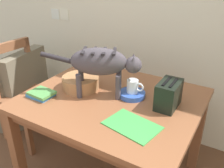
# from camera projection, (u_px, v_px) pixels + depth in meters

# --- Properties ---
(wall_rear) EXTENTS (5.02, 0.11, 2.50)m
(wall_rear) POSITION_uv_depth(u_px,v_px,m) (151.00, 1.00, 2.10)
(wall_rear) COLOR #ECE5C9
(wall_rear) RESTS_ON ground_plane
(dining_table) EXTENTS (1.15, 0.97, 0.72)m
(dining_table) POSITION_uv_depth(u_px,v_px,m) (112.00, 108.00, 1.71)
(dining_table) COLOR brown
(dining_table) RESTS_ON ground_plane
(cat) EXTENTS (0.60, 0.33, 0.34)m
(cat) POSITION_uv_depth(u_px,v_px,m) (102.00, 63.00, 1.59)
(cat) COLOR #494249
(cat) RESTS_ON dining_table
(saucer_bowl) EXTENTS (0.18, 0.18, 0.03)m
(saucer_bowl) POSITION_uv_depth(u_px,v_px,m) (132.00, 94.00, 1.67)
(saucer_bowl) COLOR #3259B9
(saucer_bowl) RESTS_ON dining_table
(coffee_mug) EXTENTS (0.12, 0.08, 0.09)m
(coffee_mug) POSITION_uv_depth(u_px,v_px,m) (133.00, 86.00, 1.64)
(coffee_mug) COLOR white
(coffee_mug) RESTS_ON saucer_bowl
(magazine) EXTENTS (0.33, 0.25, 0.01)m
(magazine) POSITION_uv_depth(u_px,v_px,m) (132.00, 125.00, 1.38)
(magazine) COLOR green
(magazine) RESTS_ON dining_table
(book_stack) EXTENTS (0.18, 0.14, 0.04)m
(book_stack) POSITION_uv_depth(u_px,v_px,m) (41.00, 94.00, 1.67)
(book_stack) COLOR #3984CB
(book_stack) RESTS_ON dining_table
(wicker_basket) EXTENTS (0.26, 0.26, 0.09)m
(wicker_basket) POSITION_uv_depth(u_px,v_px,m) (81.00, 82.00, 1.77)
(wicker_basket) COLOR #AD7649
(wicker_basket) RESTS_ON dining_table
(toaster) EXTENTS (0.12, 0.20, 0.18)m
(toaster) POSITION_uv_depth(u_px,v_px,m) (169.00, 95.00, 1.53)
(toaster) COLOR black
(toaster) RESTS_ON dining_table
(wooden_chair_near) EXTENTS (0.46, 0.46, 0.92)m
(wooden_chair_near) POSITION_uv_depth(u_px,v_px,m) (26.00, 95.00, 2.28)
(wooden_chair_near) COLOR brown
(wooden_chair_near) RESTS_ON ground_plane
(wicker_armchair) EXTENTS (0.64, 0.66, 0.78)m
(wicker_armchair) POSITION_uv_depth(u_px,v_px,m) (14.00, 96.00, 2.61)
(wicker_armchair) COLOR #746B57
(wicker_armchair) RESTS_ON ground_plane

